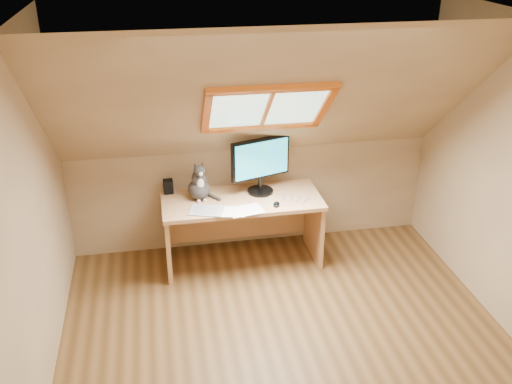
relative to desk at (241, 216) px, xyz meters
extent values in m
plane|color=brown|center=(0.16, -1.44, -0.45)|extent=(3.50, 3.50, 0.00)
cube|color=tan|center=(-1.59, -1.44, 0.75)|extent=(0.02, 3.50, 2.40)
cube|color=tan|center=(0.16, 0.31, 0.05)|extent=(3.50, 0.02, 1.00)
cube|color=silver|center=(0.16, -2.22, 1.95)|extent=(3.50, 1.95, 0.02)
cube|color=tan|center=(0.16, -0.47, 1.25)|extent=(3.50, 1.56, 1.41)
cube|color=#B2E0CC|center=(0.16, -0.39, 1.18)|extent=(0.90, 0.53, 0.48)
cube|color=orange|center=(0.16, -0.39, 1.18)|extent=(1.02, 0.64, 0.59)
cube|color=tan|center=(0.00, -0.06, 0.19)|extent=(1.46, 0.64, 0.04)
cube|color=tan|center=(-0.70, -0.06, -0.14)|extent=(0.04, 0.57, 0.63)
cube|color=tan|center=(0.70, -0.06, -0.14)|extent=(0.04, 0.57, 0.63)
cube|color=tan|center=(0.00, 0.23, -0.14)|extent=(1.36, 0.03, 0.44)
cylinder|color=black|center=(0.19, 0.04, 0.22)|extent=(0.24, 0.24, 0.02)
cylinder|color=black|center=(0.19, 0.04, 0.30)|extent=(0.04, 0.04, 0.13)
cube|color=black|center=(0.19, 0.04, 0.56)|extent=(0.56, 0.21, 0.38)
cube|color=blue|center=(0.20, 0.01, 0.56)|extent=(0.51, 0.17, 0.33)
ellipsoid|color=#3C3735|center=(-0.38, 0.03, 0.30)|extent=(0.24, 0.27, 0.17)
ellipsoid|color=#3C3735|center=(-0.38, 0.02, 0.40)|extent=(0.15, 0.15, 0.19)
ellipsoid|color=silver|center=(-0.37, -0.04, 0.38)|extent=(0.07, 0.05, 0.11)
ellipsoid|color=#3C3735|center=(-0.37, -0.03, 0.51)|extent=(0.12, 0.11, 0.10)
sphere|color=silver|center=(-0.37, -0.07, 0.49)|extent=(0.04, 0.04, 0.04)
cone|color=#3C3735|center=(-0.41, -0.01, 0.55)|extent=(0.05, 0.05, 0.06)
cone|color=#3C3735|center=(-0.34, 0.00, 0.55)|extent=(0.06, 0.05, 0.06)
cube|color=black|center=(-0.65, 0.19, 0.28)|extent=(0.09, 0.09, 0.13)
cube|color=#B2B2B7|center=(-0.34, -0.26, 0.22)|extent=(0.34, 0.29, 0.01)
ellipsoid|color=black|center=(0.28, -0.26, 0.23)|extent=(0.09, 0.11, 0.03)
cube|color=white|center=(-0.10, -0.32, 0.21)|extent=(0.33, 0.27, 0.00)
cube|color=white|center=(-0.10, -0.32, 0.21)|extent=(0.32, 0.24, 0.00)
camera|label=1|loc=(-0.72, -4.69, 2.53)|focal=40.00mm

